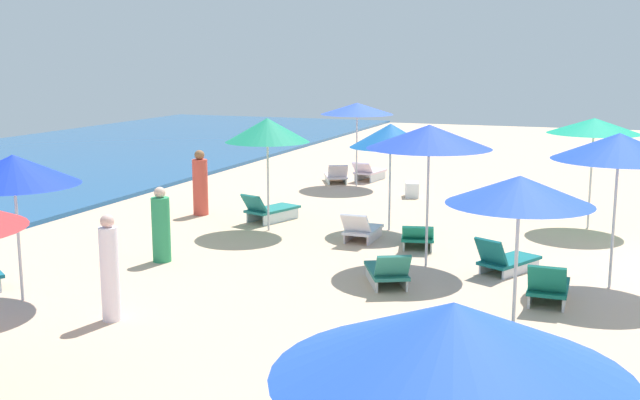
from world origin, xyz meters
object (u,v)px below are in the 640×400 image
at_px(umbrella_2, 13,170).
at_px(umbrella_3, 267,130).
at_px(umbrella_1, 594,126).
at_px(lounge_chair_9_1, 362,230).
at_px(cooler_box_0, 412,190).
at_px(lounge_chair_8_0, 336,176).
at_px(lounge_chair_9_0, 418,236).
at_px(lounge_chair_3_0, 270,210).
at_px(umbrella_9, 391,136).
at_px(umbrella_0, 429,137).
at_px(umbrella_4, 520,190).
at_px(lounge_chair_0_1, 387,272).
at_px(umbrella_6, 453,341).
at_px(beachgoer_1, 110,270).
at_px(cooler_box_2, 325,379).
at_px(lounge_chair_4_0, 444,333).
at_px(lounge_chair_5_0, 548,287).
at_px(lounge_chair_0_0, 506,260).
at_px(lounge_chair_8_1, 369,172).
at_px(beachgoer_2, 200,185).
at_px(umbrella_5, 619,147).
at_px(beachgoer_0, 161,227).
at_px(umbrella_8, 357,109).

distance_m(umbrella_2, umbrella_3, 6.45).
xyz_separation_m(umbrella_1, lounge_chair_9_1, (-3.10, 4.60, -2.16)).
bearing_deg(cooler_box_0, umbrella_2, 145.63).
xyz_separation_m(lounge_chair_8_0, lounge_chair_9_0, (-7.32, -4.44, 0.00)).
xyz_separation_m(lounge_chair_3_0, umbrella_9, (0.11, -3.00, 1.92)).
xyz_separation_m(umbrella_0, umbrella_4, (-3.79, -2.10, -0.27)).
relative_size(umbrella_0, lounge_chair_0_1, 1.84).
bearing_deg(lounge_chair_9_1, umbrella_6, 110.73).
bearing_deg(beachgoer_1, cooler_box_2, -4.30).
distance_m(lounge_chair_4_0, cooler_box_0, 11.89).
distance_m(lounge_chair_5_0, beachgoer_1, 7.00).
bearing_deg(umbrella_4, lounge_chair_4_0, 117.76).
distance_m(lounge_chair_0_0, lounge_chair_0_1, 2.43).
bearing_deg(umbrella_2, lounge_chair_8_1, -6.66).
distance_m(lounge_chair_8_0, beachgoer_2, 6.20).
height_order(lounge_chair_5_0, beachgoer_1, beachgoer_1).
xyz_separation_m(lounge_chair_4_0, umbrella_5, (4.00, -2.10, 2.21)).
bearing_deg(umbrella_4, beachgoer_1, 99.40).
relative_size(umbrella_5, beachgoer_1, 1.63).
bearing_deg(lounge_chair_9_0, umbrella_5, 143.15).
height_order(umbrella_2, umbrella_4, umbrella_2).
bearing_deg(umbrella_3, lounge_chair_4_0, -138.20).
distance_m(lounge_chair_4_0, cooler_box_2, 2.14).
height_order(umbrella_2, beachgoer_1, umbrella_2).
bearing_deg(beachgoer_0, lounge_chair_5_0, 79.14).
relative_size(lounge_chair_8_1, lounge_chair_9_0, 0.97).
bearing_deg(lounge_chair_8_0, lounge_chair_9_0, 94.80).
xyz_separation_m(umbrella_2, beachgoer_1, (-0.29, -1.97, -1.40)).
bearing_deg(beachgoer_2, umbrella_6, -122.17).
bearing_deg(umbrella_8, umbrella_5, -139.24).
distance_m(lounge_chair_8_1, beachgoer_0, 11.14).
relative_size(umbrella_3, lounge_chair_9_1, 2.02).
xyz_separation_m(umbrella_5, lounge_chair_5_0, (-1.29, 0.94, -2.20)).
xyz_separation_m(umbrella_2, lounge_chair_9_0, (5.95, -5.25, -1.96)).
relative_size(lounge_chair_3_0, beachgoer_1, 0.98).
bearing_deg(beachgoer_0, lounge_chair_8_1, 165.16).
bearing_deg(umbrella_0, beachgoer_1, 141.46).
xyz_separation_m(lounge_chair_0_0, umbrella_9, (2.72, 3.02, 1.97)).
relative_size(umbrella_1, umbrella_2, 1.06).
height_order(lounge_chair_0_0, lounge_chair_5_0, lounge_chair_5_0).
distance_m(umbrella_2, lounge_chair_5_0, 8.88).
height_order(umbrella_2, lounge_chair_9_1, umbrella_2).
xyz_separation_m(umbrella_1, cooler_box_0, (2.54, 4.88, -2.20)).
height_order(umbrella_8, lounge_chair_9_1, umbrella_8).
height_order(lounge_chair_8_1, beachgoer_2, beachgoer_2).
bearing_deg(lounge_chair_5_0, lounge_chair_0_0, -61.57).
bearing_deg(lounge_chair_3_0, umbrella_0, 168.22).
distance_m(umbrella_3, lounge_chair_8_0, 7.39).
bearing_deg(umbrella_8, beachgoer_1, -178.40).
relative_size(umbrella_1, umbrella_4, 1.07).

